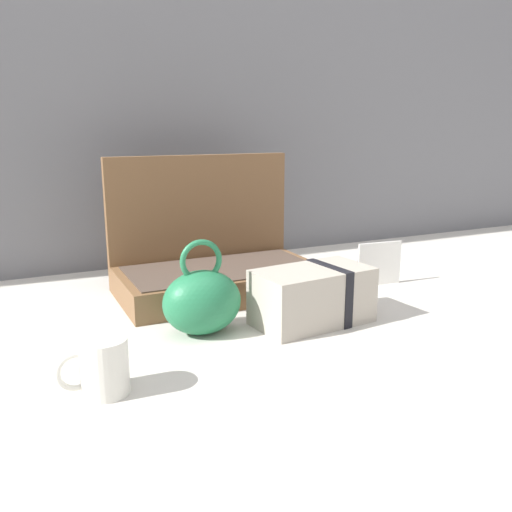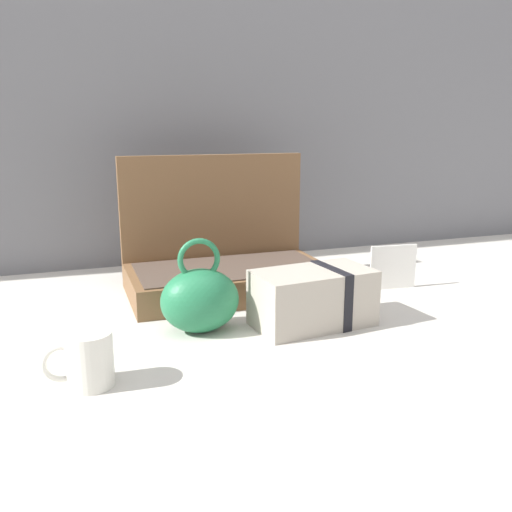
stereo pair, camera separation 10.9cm
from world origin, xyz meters
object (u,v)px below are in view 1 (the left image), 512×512
at_px(cream_toiletry_bag, 314,296).
at_px(coffee_mug, 103,367).
at_px(info_card_left, 379,264).
at_px(teal_pouch_handbag, 202,301).
at_px(open_suitcase, 214,261).

xyz_separation_m(cream_toiletry_bag, coffee_mug, (-0.45, -0.13, -0.01)).
xyz_separation_m(coffee_mug, info_card_left, (0.74, 0.29, 0.01)).
bearing_deg(cream_toiletry_bag, teal_pouch_handbag, 169.88).
bearing_deg(open_suitcase, info_card_left, -19.21).
bearing_deg(open_suitcase, coffee_mug, -129.02).
height_order(cream_toiletry_bag, coffee_mug, cream_toiletry_bag).
distance_m(open_suitcase, teal_pouch_handbag, 0.29).
bearing_deg(teal_pouch_handbag, open_suitcase, 64.14).
bearing_deg(cream_toiletry_bag, info_card_left, 28.89).
height_order(teal_pouch_handbag, coffee_mug, teal_pouch_handbag).
xyz_separation_m(teal_pouch_handbag, coffee_mug, (-0.22, -0.17, -0.02)).
relative_size(teal_pouch_handbag, coffee_mug, 1.74).
distance_m(open_suitcase, cream_toiletry_bag, 0.32).
relative_size(cream_toiletry_bag, info_card_left, 2.05).
height_order(teal_pouch_handbag, info_card_left, teal_pouch_handbag).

